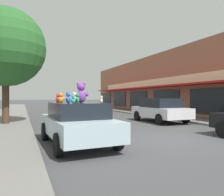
% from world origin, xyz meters
% --- Properties ---
extents(ground_plane, '(260.00, 260.00, 0.00)m').
position_xyz_m(ground_plane, '(0.00, 0.00, 0.00)').
color(ground_plane, '#424244').
extents(storefront_row, '(12.12, 38.76, 6.33)m').
position_xyz_m(storefront_row, '(13.10, 10.76, 3.16)').
color(storefront_row, '#9E6047').
rests_on(storefront_row, ground_plane).
extents(plush_art_car, '(2.25, 4.44, 1.52)m').
position_xyz_m(plush_art_car, '(-3.48, 0.58, 0.81)').
color(plush_art_car, '#ADC6D1').
rests_on(plush_art_car, ground_plane).
extents(teddy_bear_giant, '(0.57, 0.41, 0.75)m').
position_xyz_m(teddy_bear_giant, '(-3.35, 0.55, 1.88)').
color(teddy_bear_giant, purple).
rests_on(teddy_bear_giant, plush_art_car).
extents(teddy_bear_white, '(0.28, 0.18, 0.38)m').
position_xyz_m(teddy_bear_white, '(-3.56, 0.60, 1.70)').
color(teddy_bear_white, white).
rests_on(teddy_bear_white, plush_art_car).
extents(teddy_bear_blue, '(0.23, 0.28, 0.37)m').
position_xyz_m(teddy_bear_blue, '(-3.94, -0.08, 1.70)').
color(teddy_bear_blue, blue).
rests_on(teddy_bear_blue, plush_art_car).
extents(teddy_bear_teal, '(0.20, 0.14, 0.27)m').
position_xyz_m(teddy_bear_teal, '(-3.83, -0.33, 1.65)').
color(teddy_bear_teal, teal).
rests_on(teddy_bear_teal, plush_art_car).
extents(teddy_bear_orange, '(0.27, 0.17, 0.36)m').
position_xyz_m(teddy_bear_orange, '(-4.05, 0.66, 1.69)').
color(teddy_bear_orange, orange).
rests_on(teddy_bear_orange, plush_art_car).
extents(teddy_bear_red, '(0.21, 0.23, 0.33)m').
position_xyz_m(teddy_bear_red, '(-4.08, 1.18, 1.67)').
color(teddy_bear_red, red).
rests_on(teddy_bear_red, plush_art_car).
extents(teddy_bear_cream, '(0.15, 0.19, 0.25)m').
position_xyz_m(teddy_bear_cream, '(-2.94, -0.49, 1.64)').
color(teddy_bear_cream, beige).
rests_on(teddy_bear_cream, plush_art_car).
extents(teddy_bear_green, '(0.20, 0.26, 0.35)m').
position_xyz_m(teddy_bear_green, '(-3.53, 0.35, 1.68)').
color(teddy_bear_green, green).
rests_on(teddy_bear_green, plush_art_car).
extents(parked_car_far_center, '(2.25, 4.48, 1.63)m').
position_xyz_m(parked_car_far_center, '(3.50, 5.47, 0.86)').
color(parked_car_far_center, silver).
rests_on(parked_car_far_center, ground_plane).
extents(street_tree, '(4.73, 4.73, 6.95)m').
position_xyz_m(street_tree, '(-6.24, 7.33, 4.71)').
color(street_tree, '#473323').
rests_on(street_tree, sidewalk_near).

